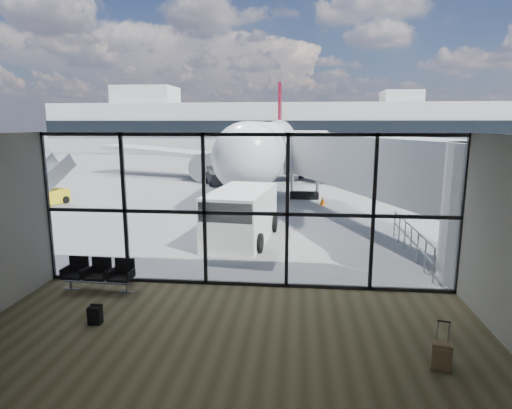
% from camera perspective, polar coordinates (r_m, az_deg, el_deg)
% --- Properties ---
extents(ground, '(220.00, 220.00, 0.00)m').
position_cam_1_polar(ground, '(52.18, 4.05, 5.51)').
color(ground, slate).
rests_on(ground, ground).
extents(lounge_shell, '(12.02, 8.01, 4.51)m').
position_cam_1_polar(lounge_shell, '(7.59, -5.92, -5.29)').
color(lounge_shell, brown).
rests_on(lounge_shell, ground).
extents(glass_curtain_wall, '(12.10, 0.12, 4.50)m').
position_cam_1_polar(glass_curtain_wall, '(12.29, -1.42, -0.96)').
color(glass_curtain_wall, white).
rests_on(glass_curtain_wall, ground).
extents(jet_bridge, '(8.00, 16.50, 4.33)m').
position_cam_1_polar(jet_bridge, '(19.42, 15.81, 4.49)').
color(jet_bridge, '#AEB0B4').
rests_on(jet_bridge, ground).
extents(apron_railing, '(0.06, 5.46, 1.11)m').
position_cam_1_polar(apron_railing, '(16.48, 19.98, -4.04)').
color(apron_railing, gray).
rests_on(apron_railing, ground).
extents(far_terminal, '(80.00, 12.20, 11.00)m').
position_cam_1_polar(far_terminal, '(73.95, 4.15, 10.31)').
color(far_terminal, beige).
rests_on(far_terminal, ground).
extents(tree_0, '(4.95, 4.95, 7.12)m').
position_cam_1_polar(tree_0, '(95.96, -23.65, 9.80)').
color(tree_0, '#382619').
rests_on(tree_0, ground).
extents(tree_1, '(5.61, 5.61, 8.07)m').
position_cam_1_polar(tree_1, '(93.20, -20.41, 10.40)').
color(tree_1, '#382619').
rests_on(tree_1, ground).
extents(tree_2, '(6.27, 6.27, 9.03)m').
position_cam_1_polar(tree_2, '(90.76, -16.97, 11.01)').
color(tree_2, '#382619').
rests_on(tree_2, ground).
extents(tree_3, '(4.95, 4.95, 7.12)m').
position_cam_1_polar(tree_3, '(88.65, -13.28, 10.40)').
color(tree_3, '#382619').
rests_on(tree_3, ground).
extents(tree_4, '(5.61, 5.61, 8.07)m').
position_cam_1_polar(tree_4, '(86.91, -9.48, 10.94)').
color(tree_4, '#382619').
rests_on(tree_4, ground).
extents(tree_5, '(6.27, 6.27, 9.03)m').
position_cam_1_polar(tree_5, '(85.56, -5.53, 11.46)').
color(tree_5, '#382619').
rests_on(tree_5, ground).
extents(seating_row, '(2.08, 0.66, 0.92)m').
position_cam_1_polar(seating_row, '(13.29, -20.11, -8.48)').
color(seating_row, gray).
rests_on(seating_row, ground).
extents(backpack, '(0.32, 0.30, 0.47)m').
position_cam_1_polar(backpack, '(11.24, -20.70, -13.66)').
color(backpack, black).
rests_on(backpack, ground).
extents(suitcase, '(0.41, 0.33, 0.99)m').
position_cam_1_polar(suitcase, '(9.50, 23.49, -18.08)').
color(suitcase, olive).
rests_on(suitcase, ground).
extents(airliner, '(32.41, 37.48, 9.66)m').
position_cam_1_polar(airliner, '(38.53, 1.92, 8.07)').
color(airliner, silver).
rests_on(airliner, ground).
extents(service_van, '(2.79, 5.04, 2.10)m').
position_cam_1_polar(service_van, '(17.40, -2.06, -1.40)').
color(service_van, white).
rests_on(service_van, ground).
extents(belt_loader, '(2.35, 3.67, 1.61)m').
position_cam_1_polar(belt_loader, '(33.82, -5.31, 3.57)').
color(belt_loader, black).
rests_on(belt_loader, ground).
extents(mobile_stairs, '(2.45, 3.61, 2.33)m').
position_cam_1_polar(mobile_stairs, '(28.18, -26.54, 1.08)').
color(mobile_stairs, yellow).
rests_on(mobile_stairs, ground).
extents(traffic_cone_a, '(0.36, 0.36, 0.52)m').
position_cam_1_polar(traffic_cone_a, '(24.04, 1.72, -0.04)').
color(traffic_cone_a, '#F2380C').
rests_on(traffic_cone_a, ground).
extents(traffic_cone_b, '(0.38, 0.38, 0.55)m').
position_cam_1_polar(traffic_cone_b, '(25.53, 8.88, 0.51)').
color(traffic_cone_b, '#E6600C').
rests_on(traffic_cone_b, ground).
extents(traffic_cone_c, '(0.39, 0.39, 0.56)m').
position_cam_1_polar(traffic_cone_c, '(29.31, 8.08, 1.86)').
color(traffic_cone_c, '#EF3C0C').
rests_on(traffic_cone_c, ground).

